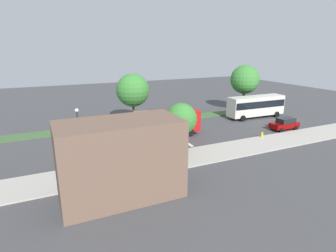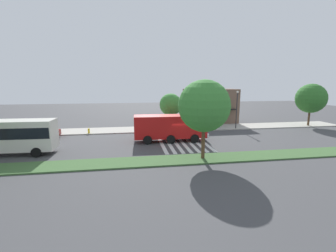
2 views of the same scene
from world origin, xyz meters
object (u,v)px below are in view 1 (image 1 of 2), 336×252
(street_lamp, at_px, (79,134))
(bench_near_shelter, at_px, (162,154))
(parked_car_west, at_px, (285,124))
(median_tree_far_west, at_px, (245,80))
(sidewalk_tree_far_west, at_px, (181,119))
(median_tree_west, at_px, (133,90))
(transit_bus, at_px, (256,105))
(fire_hydrant, at_px, (262,135))
(parked_car_mid, at_px, (165,142))
(fire_truck, at_px, (164,122))
(bus_stop_shelter, at_px, (125,148))

(street_lamp, bearing_deg, bench_near_shelter, 174.82)
(parked_car_west, relative_size, median_tree_far_west, 0.51)
(bench_near_shelter, height_order, median_tree_far_west, median_tree_far_west)
(sidewalk_tree_far_west, distance_m, median_tree_west, 14.49)
(transit_bus, height_order, median_tree_west, median_tree_west)
(transit_bus, bearing_deg, sidewalk_tree_far_west, -151.57)
(sidewalk_tree_far_west, relative_size, median_tree_far_west, 0.68)
(median_tree_far_west, bearing_deg, bench_near_shelter, 32.58)
(street_lamp, relative_size, fire_hydrant, 8.68)
(parked_car_west, relative_size, sidewalk_tree_far_west, 0.75)
(parked_car_mid, bearing_deg, bench_near_shelter, 60.81)
(fire_truck, xyz_separation_m, sidewalk_tree_far_west, (0.84, 6.63, 2.13))
(bench_near_shelter, distance_m, street_lamp, 8.89)
(parked_car_west, xyz_separation_m, street_lamp, (29.02, 1.80, 2.84))
(bus_stop_shelter, distance_m, street_lamp, 4.72)
(parked_car_mid, bearing_deg, street_lamp, 13.14)
(fire_truck, height_order, median_tree_west, median_tree_west)
(parked_car_mid, height_order, bus_stop_shelter, bus_stop_shelter)
(parked_car_west, relative_size, bench_near_shelter, 2.70)
(bus_stop_shelter, distance_m, fire_hydrant, 18.96)
(fire_truck, distance_m, median_tree_west, 8.63)
(street_lamp, xyz_separation_m, sidewalk_tree_far_west, (-10.78, 0.40, 0.39))
(median_tree_far_west, bearing_deg, fire_hydrant, 59.44)
(median_tree_west, bearing_deg, street_lamp, 54.43)
(median_tree_west, bearing_deg, median_tree_far_west, 180.00)
(bench_near_shelter, bearing_deg, median_tree_far_west, -147.42)
(parked_car_mid, xyz_separation_m, fire_hydrant, (-13.30, 1.70, -0.37))
(bus_stop_shelter, xyz_separation_m, median_tree_far_west, (-27.11, -14.75, 4.02))
(parked_car_west, distance_m, sidewalk_tree_far_west, 18.65)
(bench_near_shelter, bearing_deg, transit_bus, -155.43)
(parked_car_west, bearing_deg, transit_bus, -97.87)
(parked_car_west, xyz_separation_m, sidewalk_tree_far_west, (18.24, 2.20, 3.23))
(bus_stop_shelter, relative_size, bench_near_shelter, 2.19)
(bench_near_shelter, relative_size, sidewalk_tree_far_west, 0.28)
(parked_car_west, relative_size, bus_stop_shelter, 1.23)
(parked_car_west, xyz_separation_m, median_tree_west, (19.00, -12.22, 4.44))
(bus_stop_shelter, bearing_deg, street_lamp, -9.68)
(transit_bus, height_order, street_lamp, street_lamp)
(fire_truck, xyz_separation_m, parked_car_mid, (1.75, 4.43, -1.12))
(fire_truck, xyz_separation_m, bus_stop_shelter, (7.34, 6.96, -0.10))
(transit_bus, bearing_deg, bus_stop_shelter, -156.96)
(bus_stop_shelter, height_order, sidewalk_tree_far_west, sidewalk_tree_far_west)
(transit_bus, relative_size, sidewalk_tree_far_west, 1.78)
(transit_bus, distance_m, median_tree_far_west, 6.20)
(bus_stop_shelter, height_order, fire_hydrant, bus_stop_shelter)
(fire_truck, height_order, median_tree_far_west, median_tree_far_west)
(fire_hydrant, bearing_deg, bench_near_shelter, 3.27)
(parked_car_west, xyz_separation_m, parked_car_mid, (19.14, 0.00, -0.02))
(transit_bus, xyz_separation_m, median_tree_far_west, (-1.26, -4.78, 3.74))
(parked_car_west, xyz_separation_m, fire_hydrant, (5.84, 1.70, -0.40))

